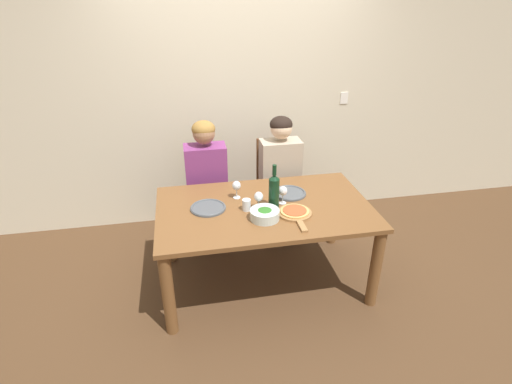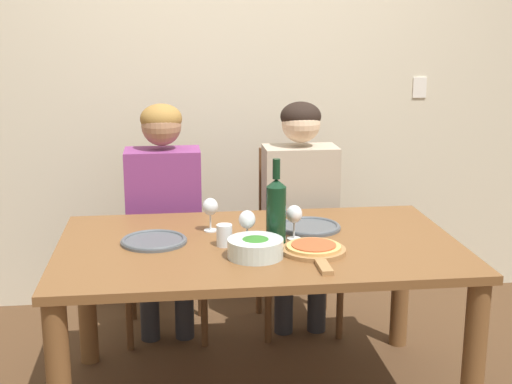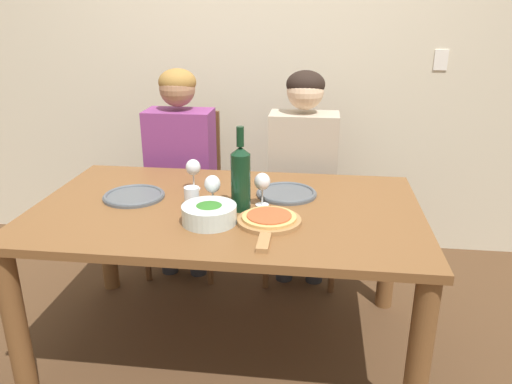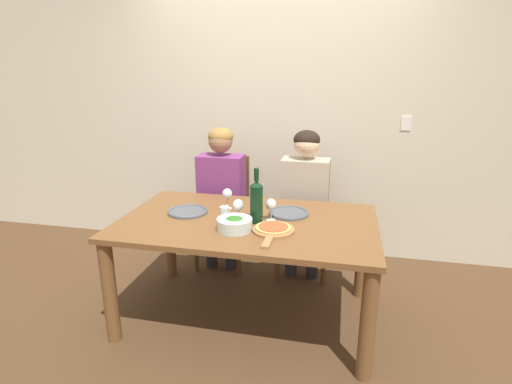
{
  "view_description": "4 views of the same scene",
  "coord_description": "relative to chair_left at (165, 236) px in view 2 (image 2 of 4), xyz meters",
  "views": [
    {
      "loc": [
        -0.59,
        -2.7,
        2.27
      ],
      "look_at": [
        -0.04,
        0.13,
        0.79
      ],
      "focal_mm": 28.0,
      "sensor_mm": 36.0,
      "label": 1
    },
    {
      "loc": [
        -0.36,
        -2.85,
        1.66
      ],
      "look_at": [
        0.0,
        0.12,
        0.92
      ],
      "focal_mm": 50.0,
      "sensor_mm": 36.0,
      "label": 2
    },
    {
      "loc": [
        0.38,
        -2.0,
        1.55
      ],
      "look_at": [
        0.12,
        0.05,
        0.78
      ],
      "focal_mm": 35.0,
      "sensor_mm": 36.0,
      "label": 3
    },
    {
      "loc": [
        0.6,
        -2.41,
        1.67
      ],
      "look_at": [
        0.06,
        0.01,
        0.92
      ],
      "focal_mm": 28.0,
      "sensor_mm": 36.0,
      "label": 4
    }
  ],
  "objects": [
    {
      "name": "back_wall",
      "position": [
        0.4,
        0.41,
        0.84
      ],
      "size": [
        10.0,
        0.06,
        2.7
      ],
      "color": "beige",
      "rests_on": "ground"
    },
    {
      "name": "dining_table",
      "position": [
        0.4,
        -0.82,
        0.1
      ],
      "size": [
        1.69,
        1.02,
        0.73
      ],
      "color": "brown",
      "rests_on": "ground"
    },
    {
      "name": "chair_left",
      "position": [
        0.0,
        0.0,
        0.0
      ],
      "size": [
        0.42,
        0.42,
        0.96
      ],
      "color": "brown",
      "rests_on": "ground"
    },
    {
      "name": "chair_right",
      "position": [
        0.71,
        0.0,
        0.0
      ],
      "size": [
        0.42,
        0.42,
        0.96
      ],
      "color": "brown",
      "rests_on": "ground"
    },
    {
      "name": "person_woman",
      "position": [
        0.0,
        -0.11,
        0.23
      ],
      "size": [
        0.47,
        0.51,
        1.23
      ],
      "color": "#28282D",
      "rests_on": "ground"
    },
    {
      "name": "person_man",
      "position": [
        0.71,
        -0.11,
        0.23
      ],
      "size": [
        0.47,
        0.51,
        1.23
      ],
      "color": "#28282D",
      "rests_on": "ground"
    },
    {
      "name": "wine_bottle",
      "position": [
        0.47,
        -0.84,
        0.36
      ],
      "size": [
        0.08,
        0.08,
        0.36
      ],
      "color": "black",
      "rests_on": "dining_table"
    },
    {
      "name": "broccoli_bowl",
      "position": [
        0.37,
        -1.0,
        0.25
      ],
      "size": [
        0.22,
        0.22,
        0.08
      ],
      "color": "silver",
      "rests_on": "dining_table"
    },
    {
      "name": "dinner_plate_left",
      "position": [
        -0.04,
        -0.77,
        0.22
      ],
      "size": [
        0.28,
        0.28,
        0.02
      ],
      "color": "#4C5156",
      "rests_on": "dining_table"
    },
    {
      "name": "dinner_plate_right",
      "position": [
        0.65,
        -0.64,
        0.22
      ],
      "size": [
        0.28,
        0.28,
        0.02
      ],
      "color": "#4C5156",
      "rests_on": "dining_table"
    },
    {
      "name": "pizza_on_board",
      "position": [
        0.61,
        -0.98,
        0.23
      ],
      "size": [
        0.26,
        0.4,
        0.04
      ],
      "color": "#9E7042",
      "rests_on": "dining_table"
    },
    {
      "name": "wine_glass_left",
      "position": [
        0.21,
        -0.63,
        0.32
      ],
      "size": [
        0.07,
        0.07,
        0.15
      ],
      "color": "silver",
      "rests_on": "dining_table"
    },
    {
      "name": "wine_glass_right",
      "position": [
        0.56,
        -0.79,
        0.32
      ],
      "size": [
        0.07,
        0.07,
        0.15
      ],
      "color": "silver",
      "rests_on": "dining_table"
    },
    {
      "name": "wine_glass_centre",
      "position": [
        0.35,
        -0.85,
        0.32
      ],
      "size": [
        0.07,
        0.07,
        0.15
      ],
      "color": "silver",
      "rests_on": "dining_table"
    },
    {
      "name": "water_tumbler",
      "position": [
        0.25,
        -0.84,
        0.26
      ],
      "size": [
        0.07,
        0.07,
        0.09
      ],
      "color": "silver",
      "rests_on": "dining_table"
    }
  ]
}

